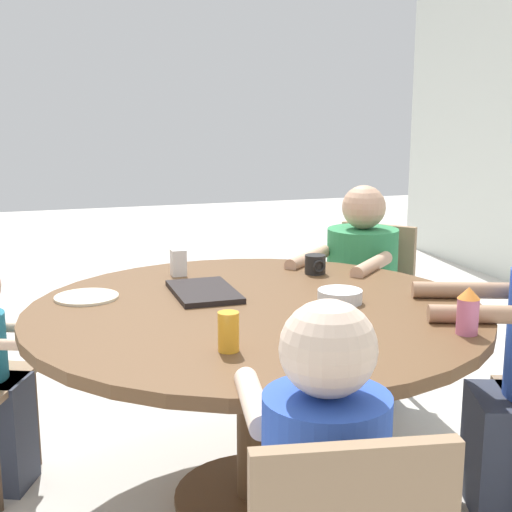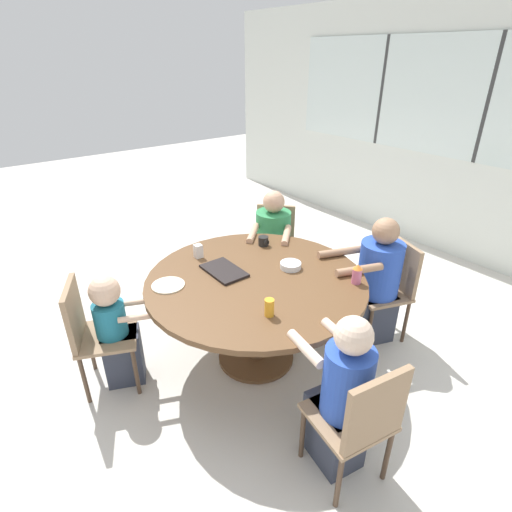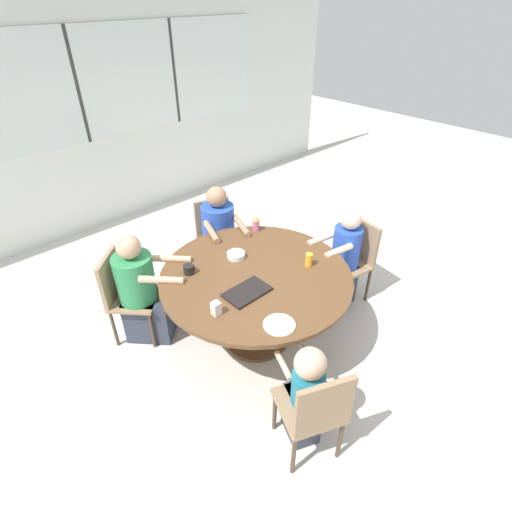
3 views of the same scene
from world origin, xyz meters
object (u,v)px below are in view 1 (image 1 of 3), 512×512
object	(u,v)px
milk_carton_small	(178,262)
bowl_white_shallow	(340,296)
chair_for_man_teal_shirt	(370,296)
juice_glass	(228,332)
sippy_cup	(468,310)
coffee_mug	(315,264)
person_man_teal_shirt	(358,310)

from	to	relation	value
milk_carton_small	bowl_white_shallow	size ratio (longest dim) A/B	0.69
chair_for_man_teal_shirt	milk_carton_small	size ratio (longest dim) A/B	7.82
juice_glass	bowl_white_shallow	size ratio (longest dim) A/B	0.72
sippy_cup	milk_carton_small	bearing A→B (deg)	-146.47
juice_glass	milk_carton_small	distance (m)	0.96
juice_glass	coffee_mug	bearing A→B (deg)	143.37
sippy_cup	juice_glass	world-z (taller)	sippy_cup
chair_for_man_teal_shirt	sippy_cup	xyz separation A→B (m)	(1.29, -0.33, 0.31)
person_man_teal_shirt	coffee_mug	size ratio (longest dim) A/B	11.53
chair_for_man_teal_shirt	juice_glass	size ratio (longest dim) A/B	7.41
chair_for_man_teal_shirt	bowl_white_shallow	size ratio (longest dim) A/B	5.36
coffee_mug	juice_glass	xyz separation A→B (m)	(0.81, -0.60, 0.02)
sippy_cup	juice_glass	bearing A→B (deg)	-95.73
chair_for_man_teal_shirt	coffee_mug	bearing A→B (deg)	87.72
coffee_mug	sippy_cup	distance (m)	0.89
juice_glass	bowl_white_shallow	xyz separation A→B (m)	(-0.37, 0.51, -0.03)
chair_for_man_teal_shirt	sippy_cup	distance (m)	1.37
coffee_mug	person_man_teal_shirt	bearing A→B (deg)	130.05
person_man_teal_shirt	juice_glass	world-z (taller)	person_man_teal_shirt
bowl_white_shallow	chair_for_man_teal_shirt	bearing A→B (deg)	146.65
sippy_cup	bowl_white_shallow	size ratio (longest dim) A/B	0.93
person_man_teal_shirt	sippy_cup	xyz separation A→B (m)	(1.17, -0.21, 0.34)
person_man_teal_shirt	bowl_white_shallow	size ratio (longest dim) A/B	6.72
juice_glass	milk_carton_small	xyz separation A→B (m)	(-0.95, 0.05, -0.00)
coffee_mug	juice_glass	distance (m)	1.01
milk_carton_small	coffee_mug	bearing A→B (deg)	75.13
chair_for_man_teal_shirt	person_man_teal_shirt	xyz separation A→B (m)	(0.12, -0.12, -0.03)
sippy_cup	juice_glass	xyz separation A→B (m)	(-0.07, -0.74, -0.02)
person_man_teal_shirt	juice_glass	distance (m)	1.48
sippy_cup	milk_carton_small	xyz separation A→B (m)	(-1.03, -0.68, -0.02)
chair_for_man_teal_shirt	bowl_white_shallow	bearing A→B (deg)	103.45
coffee_mug	bowl_white_shallow	xyz separation A→B (m)	(0.44, -0.09, -0.02)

